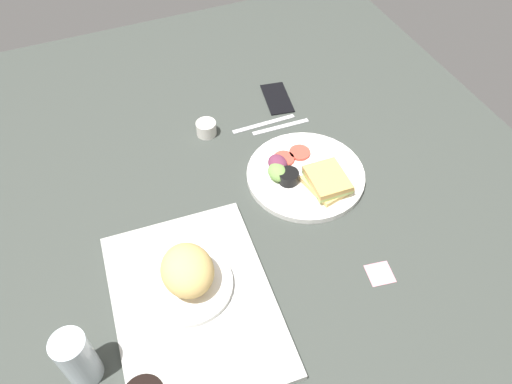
# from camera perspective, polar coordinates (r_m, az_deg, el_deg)

# --- Properties ---
(ground_plane) EXTENTS (1.90, 1.50, 0.03)m
(ground_plane) POSITION_cam_1_polar(r_m,az_deg,el_deg) (1.24, 1.64, -1.89)
(ground_plane) COLOR #383D38
(serving_tray) EXTENTS (0.47, 0.36, 0.02)m
(serving_tray) POSITION_cam_1_polar(r_m,az_deg,el_deg) (1.08, -7.18, -12.59)
(serving_tray) COLOR #B2B2AD
(serving_tray) RESTS_ON ground_plane
(bread_plate_near) EXTENTS (0.19, 0.19, 0.10)m
(bread_plate_near) POSITION_cam_1_polar(r_m,az_deg,el_deg) (1.05, -7.93, -9.47)
(bread_plate_near) COLOR white
(bread_plate_near) RESTS_ON serving_tray
(plate_with_salad) EXTENTS (0.31, 0.31, 0.05)m
(plate_with_salad) POSITION_cam_1_polar(r_m,az_deg,el_deg) (1.28, 5.75, 1.98)
(plate_with_salad) COLOR white
(plate_with_salad) RESTS_ON ground_plane
(drinking_glass) EXTENTS (0.07, 0.07, 0.14)m
(drinking_glass) POSITION_cam_1_polar(r_m,az_deg,el_deg) (1.01, -19.98, -17.68)
(drinking_glass) COLOR silver
(drinking_glass) RESTS_ON ground_plane
(espresso_cup) EXTENTS (0.06, 0.06, 0.04)m
(espresso_cup) POSITION_cam_1_polar(r_m,az_deg,el_deg) (1.40, -5.78, 7.34)
(espresso_cup) COLOR silver
(espresso_cup) RESTS_ON ground_plane
(fork) EXTENTS (0.02, 0.17, 0.01)m
(fork) POSITION_cam_1_polar(r_m,az_deg,el_deg) (1.42, 2.88, 7.58)
(fork) COLOR #B7B7BC
(fork) RESTS_ON ground_plane
(knife) EXTENTS (0.01, 0.19, 0.01)m
(knife) POSITION_cam_1_polar(r_m,az_deg,el_deg) (1.43, 0.91, 7.92)
(knife) COLOR #B7B7BC
(knife) RESTS_ON ground_plane
(cell_phone) EXTENTS (0.15, 0.09, 0.01)m
(cell_phone) POSITION_cam_1_polar(r_m,az_deg,el_deg) (1.52, 2.46, 10.84)
(cell_phone) COLOR black
(cell_phone) RESTS_ON ground_plane
(sticky_note) EXTENTS (0.06, 0.06, 0.00)m
(sticky_note) POSITION_cam_1_polar(r_m,az_deg,el_deg) (1.15, 14.15, -9.14)
(sticky_note) COLOR pink
(sticky_note) RESTS_ON ground_plane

